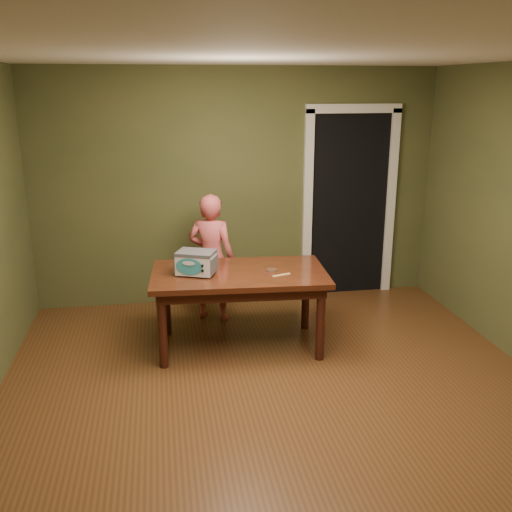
# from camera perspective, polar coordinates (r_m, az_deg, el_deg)

# --- Properties ---
(floor) EXTENTS (5.00, 5.00, 0.00)m
(floor) POSITION_cam_1_polar(r_m,az_deg,el_deg) (4.53, 2.85, -15.25)
(floor) COLOR brown
(floor) RESTS_ON ground
(room_shell) EXTENTS (4.52, 5.02, 2.61)m
(room_shell) POSITION_cam_1_polar(r_m,az_deg,el_deg) (3.90, 3.21, 6.54)
(room_shell) COLOR brown
(room_shell) RESTS_ON ground
(doorway) EXTENTS (1.10, 0.66, 2.25)m
(doorway) POSITION_cam_1_polar(r_m,az_deg,el_deg) (7.00, 8.51, 5.50)
(doorway) COLOR black
(doorway) RESTS_ON ground
(dining_table) EXTENTS (1.65, 1.00, 0.75)m
(dining_table) POSITION_cam_1_polar(r_m,az_deg,el_deg) (5.28, -1.69, -2.59)
(dining_table) COLOR #35170C
(dining_table) RESTS_ON floor
(toy_oven) EXTENTS (0.41, 0.34, 0.22)m
(toy_oven) POSITION_cam_1_polar(r_m,az_deg,el_deg) (5.16, -6.02, -0.59)
(toy_oven) COLOR #4C4F54
(toy_oven) RESTS_ON dining_table
(baking_pan) EXTENTS (0.10, 0.10, 0.02)m
(baking_pan) POSITION_cam_1_polar(r_m,az_deg,el_deg) (5.25, 1.57, -1.41)
(baking_pan) COLOR silver
(baking_pan) RESTS_ON dining_table
(spatula) EXTENTS (0.18, 0.08, 0.01)m
(spatula) POSITION_cam_1_polar(r_m,az_deg,el_deg) (5.14, 2.56, -1.91)
(spatula) COLOR #EEBD67
(spatula) RESTS_ON dining_table
(child) EXTENTS (0.58, 0.49, 1.35)m
(child) POSITION_cam_1_polar(r_m,az_deg,el_deg) (5.95, -4.47, -0.17)
(child) COLOR #CE5455
(child) RESTS_ON floor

